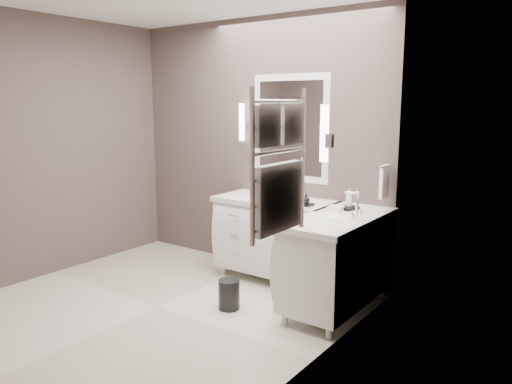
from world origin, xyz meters
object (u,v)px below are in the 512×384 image
Objects in this scene: towel_ladder at (279,173)px; waste_bin at (229,294)px; vanity_back at (275,234)px; vanity_right at (338,257)px.

towel_ladder reaches higher than waste_bin.
towel_ladder is (1.10, -1.63, 0.91)m from vanity_back.
vanity_back and vanity_right have the same top height.
vanity_back is 2.16m from towel_ladder.
vanity_right is at bearing 99.84° from towel_ladder.
towel_ladder is (0.23, -1.30, 0.91)m from vanity_right.
waste_bin is (-1.01, 0.75, -1.26)m from towel_ladder.
waste_bin is (-0.78, -0.55, -0.35)m from vanity_right.
towel_ladder is at bearing -36.62° from waste_bin.
vanity_back reaches higher than waste_bin.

